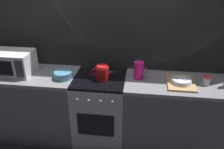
% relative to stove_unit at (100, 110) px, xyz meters
% --- Properties ---
extents(ground_plane, '(8.00, 8.00, 0.00)m').
position_rel_stove_unit_xyz_m(ground_plane, '(0.00, 0.00, -0.45)').
color(ground_plane, '#2D2D33').
extents(back_wall, '(3.60, 0.05, 2.40)m').
position_rel_stove_unit_xyz_m(back_wall, '(0.00, 0.32, 0.75)').
color(back_wall, gray).
rests_on(back_wall, ground_plane).
extents(counter_left, '(1.20, 0.60, 0.90)m').
position_rel_stove_unit_xyz_m(counter_left, '(-0.90, 0.00, 0.00)').
color(counter_left, '#515459').
rests_on(counter_left, ground_plane).
extents(stove_unit, '(0.60, 0.63, 0.90)m').
position_rel_stove_unit_xyz_m(stove_unit, '(0.00, 0.00, 0.00)').
color(stove_unit, '#9E9EA3').
rests_on(stove_unit, ground_plane).
extents(counter_right, '(1.20, 0.60, 0.90)m').
position_rel_stove_unit_xyz_m(counter_right, '(0.90, 0.00, 0.00)').
color(counter_right, '#515459').
rests_on(counter_right, ground_plane).
extents(microwave, '(0.46, 0.35, 0.27)m').
position_rel_stove_unit_xyz_m(microwave, '(-1.04, -0.01, 0.59)').
color(microwave, white).
rests_on(microwave, counter_left).
extents(kettle, '(0.28, 0.15, 0.17)m').
position_rel_stove_unit_xyz_m(kettle, '(0.04, -0.02, 0.53)').
color(kettle, red).
rests_on(kettle, stove_unit).
extents(mixing_bowl, '(0.20, 0.20, 0.08)m').
position_rel_stove_unit_xyz_m(mixing_bowl, '(-0.41, -0.07, 0.49)').
color(mixing_bowl, teal).
rests_on(mixing_bowl, counter_left).
extents(pitcher, '(0.16, 0.11, 0.20)m').
position_rel_stove_unit_xyz_m(pitcher, '(0.45, 0.05, 0.55)').
color(pitcher, '#E5197A').
rests_on(pitcher, counter_right).
extents(dish_pile, '(0.30, 0.40, 0.07)m').
position_rel_stove_unit_xyz_m(dish_pile, '(0.91, -0.03, 0.47)').
color(dish_pile, tan).
rests_on(dish_pile, counter_right).
extents(spice_jar, '(0.08, 0.08, 0.10)m').
position_rel_stove_unit_xyz_m(spice_jar, '(1.19, -0.01, 0.50)').
color(spice_jar, silver).
rests_on(spice_jar, counter_right).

